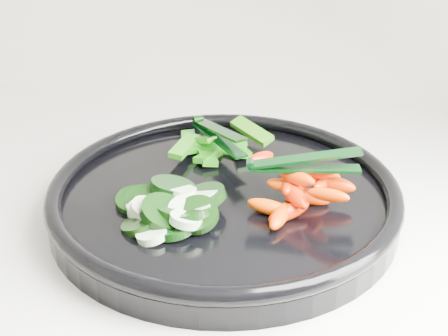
# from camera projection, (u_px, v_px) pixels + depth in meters

# --- Properties ---
(veggie_tray) EXTENTS (0.44, 0.44, 0.04)m
(veggie_tray) POSITION_uv_depth(u_px,v_px,m) (224.00, 197.00, 0.67)
(veggie_tray) COLOR black
(veggie_tray) RESTS_ON counter
(cucumber_pile) EXTENTS (0.12, 0.13, 0.04)m
(cucumber_pile) POSITION_uv_depth(u_px,v_px,m) (165.00, 206.00, 0.62)
(cucumber_pile) COLOR black
(cucumber_pile) RESTS_ON veggie_tray
(carrot_pile) EXTENTS (0.12, 0.15, 0.05)m
(carrot_pile) POSITION_uv_depth(u_px,v_px,m) (299.00, 189.00, 0.64)
(carrot_pile) COLOR #F02500
(carrot_pile) RESTS_ON veggie_tray
(pepper_pile) EXTENTS (0.12, 0.11, 0.04)m
(pepper_pile) POSITION_uv_depth(u_px,v_px,m) (214.00, 146.00, 0.75)
(pepper_pile) COLOR #126209
(pepper_pile) RESTS_ON veggie_tray
(tong_carrot) EXTENTS (0.11, 0.03, 0.02)m
(tong_carrot) POSITION_uv_depth(u_px,v_px,m) (302.00, 163.00, 0.62)
(tong_carrot) COLOR black
(tong_carrot) RESTS_ON carrot_pile
(tong_pepper) EXTENTS (0.08, 0.10, 0.02)m
(tong_pepper) POSITION_uv_depth(u_px,v_px,m) (217.00, 133.00, 0.74)
(tong_pepper) COLOR black
(tong_pepper) RESTS_ON pepper_pile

